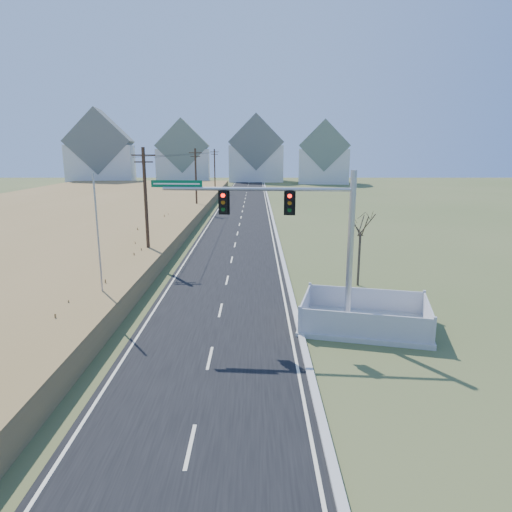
{
  "coord_description": "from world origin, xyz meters",
  "views": [
    {
      "loc": [
        1.99,
        -20.1,
        8.79
      ],
      "look_at": [
        1.99,
        3.01,
        3.4
      ],
      "focal_mm": 32.0,
      "sensor_mm": 36.0,
      "label": 1
    }
  ],
  "objects": [
    {
      "name": "utility_pole_mid",
      "position": [
        -6.5,
        45.0,
        4.68
      ],
      "size": [
        1.8,
        0.26,
        9.0
      ],
      "color": "#422D1E",
      "rests_on": "ground"
    },
    {
      "name": "flagpole",
      "position": [
        -6.4,
        3.66,
        3.05
      ],
      "size": [
        0.34,
        0.34,
        7.64
      ],
      "color": "#B7B5AD",
      "rests_on": "ground"
    },
    {
      "name": "bare_tree",
      "position": [
        8.76,
        9.0,
        4.25
      ],
      "size": [
        1.99,
        1.99,
        5.27
      ],
      "color": "#4C3F33",
      "rests_on": "ground"
    },
    {
      "name": "utility_pole_near",
      "position": [
        -6.5,
        15.0,
        4.68
      ],
      "size": [
        1.8,
        0.26,
        9.0
      ],
      "color": "#422D1E",
      "rests_on": "ground"
    },
    {
      "name": "condo_nnw",
      "position": [
        -18.0,
        108.0,
        6.94
      ],
      "size": [
        14.93,
        11.17,
        17.03
      ],
      "rotation": [
        0.0,
        0.0,
        0.07
      ],
      "color": "silver",
      "rests_on": "ground"
    },
    {
      "name": "road",
      "position": [
        0.0,
        50.0,
        0.03
      ],
      "size": [
        8.0,
        180.0,
        0.06
      ],
      "primitive_type": "cube",
      "color": "black",
      "rests_on": "ground"
    },
    {
      "name": "traffic_signal_mast",
      "position": [
        4.59,
        1.34,
        4.78
      ],
      "size": [
        9.88,
        1.18,
        7.89
      ],
      "rotation": [
        0.0,
        0.0,
        -0.08
      ],
      "color": "#9EA0A5",
      "rests_on": "ground"
    },
    {
      "name": "utility_pole_far",
      "position": [
        -6.5,
        75.0,
        4.68
      ],
      "size": [
        1.8,
        0.26,
        9.0
      ],
      "color": "#422D1E",
      "rests_on": "ground"
    },
    {
      "name": "open_sign",
      "position": [
        7.3,
        1.82,
        0.35
      ],
      "size": [
        0.53,
        0.2,
        0.67
      ],
      "rotation": [
        0.0,
        0.0,
        -0.29
      ],
      "color": "white",
      "rests_on": "ground"
    },
    {
      "name": "ground",
      "position": [
        0.0,
        0.0,
        0.0
      ],
      "size": [
        260.0,
        260.0,
        0.0
      ],
      "primitive_type": "plane",
      "color": "#485629",
      "rests_on": "ground"
    },
    {
      "name": "reed_marsh",
      "position": [
        -24.0,
        40.0,
        0.65
      ],
      "size": [
        38.0,
        110.0,
        1.3
      ],
      "primitive_type": "cube",
      "color": "olive",
      "rests_on": "ground"
    },
    {
      "name": "condo_ne",
      "position": [
        20.0,
        104.0,
        6.84
      ],
      "size": [
        14.12,
        10.51,
        16.52
      ],
      "rotation": [
        0.0,
        0.0,
        -0.1
      ],
      "color": "silver",
      "rests_on": "ground"
    },
    {
      "name": "condo_n",
      "position": [
        2.0,
        112.0,
        7.61
      ],
      "size": [
        15.27,
        10.2,
        18.54
      ],
      "color": "silver",
      "rests_on": "ground"
    },
    {
      "name": "curb",
      "position": [
        4.15,
        50.0,
        0.09
      ],
      "size": [
        0.3,
        180.0,
        0.18
      ],
      "primitive_type": "cube",
      "color": "#B2AFA8",
      "rests_on": "ground"
    },
    {
      "name": "condo_nw",
      "position": [
        -38.0,
        100.0,
        7.7
      ],
      "size": [
        17.69,
        13.38,
        19.05
      ],
      "rotation": [
        0.0,
        0.0,
        0.14
      ],
      "color": "silver",
      "rests_on": "ground"
    },
    {
      "name": "fence_enclosure",
      "position": [
        7.49,
        1.66,
        0.29
      ],
      "size": [
        7.19,
        5.7,
        1.45
      ],
      "rotation": [
        0.0,
        0.0,
        -0.23
      ],
      "color": "#B7B5AD",
      "rests_on": "ground"
    }
  ]
}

